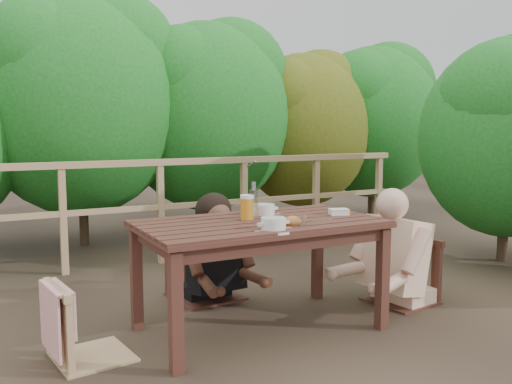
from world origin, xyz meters
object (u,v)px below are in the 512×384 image
chair_far (205,234)px  woman (204,217)px  butter_tub (339,213)px  soup_far (263,210)px  chair_left (90,285)px  diner_right (406,208)px  tumbler (301,221)px  beer_glass (247,208)px  chair_right (402,243)px  bottle (254,202)px  table (260,276)px  bread_roll (292,221)px  soup_near (273,225)px

chair_far → woman: woman is taller
butter_tub → soup_far: bearing=169.2°
chair_left → woman: (1.01, 0.75, 0.20)m
diner_right → tumbler: 1.12m
soup_far → butter_tub: soup_far is taller
woman → tumbler: (0.20, -1.08, 0.11)m
diner_right → chair_far: bearing=50.8°
beer_glass → chair_right: bearing=-3.9°
soup_far → tumbler: size_ratio=3.40×
diner_right → bottle: size_ratio=5.55×
chair_right → diner_right: size_ratio=0.63×
table → bottle: size_ratio=5.91×
chair_left → diner_right: size_ratio=0.60×
bottle → tumbler: (0.16, -0.32, -0.09)m
soup_far → bread_roll: size_ratio=2.19×
chair_far → bread_roll: size_ratio=8.49×
chair_left → bottle: bearing=-97.0°
woman → soup_near: 1.11m
chair_left → bottle: 1.12m
diner_right → tumbler: bearing=95.9°
table → butter_tub: bearing=-5.3°
chair_far → tumbler: chair_far is taller
chair_far → soup_near: size_ratio=4.02×
soup_near → table: bearing=76.6°
butter_tub → woman: bearing=144.8°
chair_right → bottle: (-1.22, 0.06, 0.38)m
chair_right → beer_glass: size_ratio=5.22×
butter_tub → chair_far: bearing=145.5°
table → chair_right: (1.21, -0.01, 0.10)m
chair_left → soup_far: 1.25m
soup_near → bottle: 0.37m
chair_far → beer_glass: (0.00, -0.71, 0.30)m
chair_far → woman: bearing=84.8°
chair_left → table: bearing=-100.1°
table → tumbler: size_ratio=20.19×
beer_glass → tumbler: size_ratio=2.29×
chair_right → bread_roll: (-1.10, -0.22, 0.29)m
bread_roll → bottle: size_ratio=0.45×
butter_tub → chair_right: bearing=22.6°
diner_right → beer_glass: (-1.29, 0.09, 0.08)m
chair_right → table: bearing=-97.9°
chair_right → tumbler: (-1.06, -0.26, 0.29)m
chair_far → table: bearing=-91.4°
table → bottle: bottle is taller
woman → bottle: bearing=87.7°
chair_right → soup_near: (-1.28, -0.29, 0.30)m
beer_glass → butter_tub: bearing=-11.8°
beer_glass → bottle: (0.04, -0.02, 0.04)m
woman → bottle: size_ratio=4.88×
woman → beer_glass: bearing=84.9°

